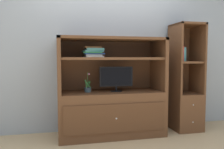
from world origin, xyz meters
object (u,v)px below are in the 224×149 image
tv_monitor (116,78)px  magazine_stack (93,52)px  potted_plant (88,89)px  upright_book_row (181,54)px  bookshelf_tall (185,95)px  media_console (111,103)px

tv_monitor → magazine_stack: 0.50m
potted_plant → upright_book_row: 1.53m
tv_monitor → upright_book_row: size_ratio=2.12×
magazine_stack → bookshelf_tall: size_ratio=0.21×
potted_plant → magazine_stack: bearing=-1.5°
media_console → potted_plant: 0.41m
upright_book_row → tv_monitor: bearing=-178.6°
media_console → magazine_stack: (-0.26, -0.01, 0.74)m
media_console → potted_plant: media_console is taller
media_console → upright_book_row: bearing=-0.2°
magazine_stack → potted_plant: bearing=178.5°
media_console → tv_monitor: media_console is taller
magazine_stack → upright_book_row: size_ratio=1.53×
media_console → tv_monitor: bearing=-24.0°
tv_monitor → bookshelf_tall: 1.17m
bookshelf_tall → magazine_stack: bearing=-179.5°
upright_book_row → magazine_stack: bearing=-179.9°
tv_monitor → upright_book_row: bearing=1.4°
potted_plant → bookshelf_tall: size_ratio=0.17×
tv_monitor → upright_book_row: 1.09m
potted_plant → tv_monitor: bearing=-3.4°
media_console → bookshelf_tall: (1.20, 0.01, 0.08)m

